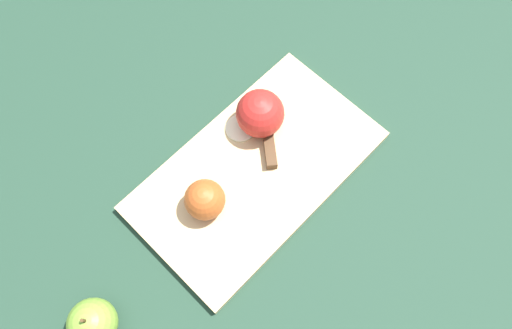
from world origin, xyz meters
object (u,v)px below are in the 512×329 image
(apple_half_left, at_px, (205,200))
(apple_half_right, at_px, (260,114))
(knife, at_px, (268,144))
(apple_whole, at_px, (92,323))

(apple_half_left, xyz_separation_m, apple_half_right, (0.17, 0.01, 0.01))
(knife, relative_size, apple_whole, 1.39)
(apple_half_right, distance_m, apple_whole, 0.40)
(knife, xyz_separation_m, apple_whole, (-0.38, 0.04, 0.01))
(apple_half_right, distance_m, knife, 0.05)
(apple_whole, bearing_deg, apple_half_right, -1.08)
(apple_half_right, xyz_separation_m, knife, (-0.02, -0.03, -0.03))
(apple_half_right, relative_size, knife, 0.69)
(apple_half_left, xyz_separation_m, knife, (0.14, -0.02, -0.02))
(apple_half_right, bearing_deg, apple_half_left, 60.61)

